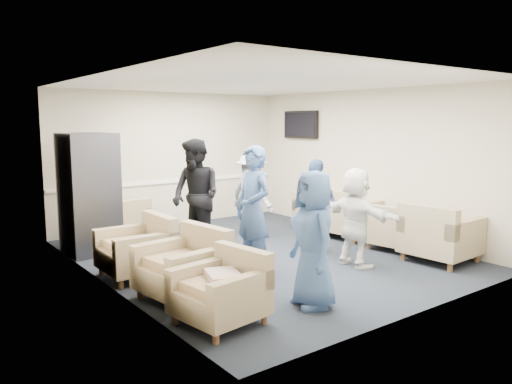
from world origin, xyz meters
TOP-DOWN VIEW (x-y plane):
  - floor at (0.00, 0.00)m, footprint 6.00×6.00m
  - ceiling at (0.00, 0.00)m, footprint 6.00×6.00m
  - back_wall at (0.00, 3.00)m, footprint 5.00×0.02m
  - front_wall at (0.00, -3.00)m, footprint 5.00×0.02m
  - left_wall at (-2.50, 0.00)m, footprint 0.02×6.00m
  - right_wall at (2.50, 0.00)m, footprint 0.02×6.00m
  - chair_rail at (0.00, 2.98)m, footprint 4.98×0.04m
  - tv at (2.44, 1.80)m, footprint 0.10×1.00m
  - armchair_left_near at (-1.95, -1.93)m, footprint 0.92×0.92m
  - armchair_left_mid at (-1.89, -1.01)m, footprint 1.00×1.00m
  - armchair_left_far at (-1.99, 0.13)m, footprint 0.88×0.88m
  - armchair_right_near at (1.92, -1.92)m, footprint 1.00×1.00m
  - armchair_right_midnear at (1.99, -1.07)m, footprint 0.92×0.92m
  - armchair_right_midfar at (2.03, 0.01)m, footprint 1.03×1.03m
  - armchair_right_far at (1.97, 0.76)m, footprint 0.88×0.88m
  - armchair_corner at (-1.36, 2.30)m, footprint 0.90×0.90m
  - vending_machine at (-2.09, 1.82)m, footprint 0.78×0.92m
  - backpack at (-1.04, -0.73)m, footprint 0.30×0.22m
  - pillow at (-1.96, -1.94)m, footprint 0.44×0.50m
  - person_front_left at (-0.86, -2.13)m, footprint 0.70×0.88m
  - person_mid_left at (-0.60, -0.62)m, footprint 0.44×0.66m
  - person_back_left at (-0.72, 0.76)m, footprint 0.85×1.01m
  - person_back_right at (0.66, 1.14)m, footprint 0.69×1.07m
  - person_mid_right at (0.85, -0.37)m, footprint 0.48×0.93m
  - person_front_right at (0.76, -1.31)m, footprint 0.47×1.36m

SIDE VIEW (x-z plane):
  - floor at x=0.00m, z-range 0.00..0.00m
  - backpack at x=-1.04m, z-range 0.01..0.50m
  - armchair_right_far at x=1.97m, z-range 0.00..0.63m
  - armchair_corner at x=-1.36m, z-range 0.00..0.64m
  - armchair_right_midnear at x=1.99m, z-range 0.00..0.65m
  - armchair_left_near at x=-1.95m, z-range 0.00..0.65m
  - armchair_left_far at x=-1.99m, z-range 0.00..0.70m
  - armchair_left_mid at x=-1.89m, z-range 0.00..0.72m
  - armchair_right_midfar at x=2.03m, z-range 0.00..0.76m
  - armchair_right_near at x=1.92m, z-range 0.00..0.76m
  - pillow at x=-1.96m, z-range 0.43..0.55m
  - person_front_right at x=0.76m, z-range 0.00..1.46m
  - person_mid_right at x=0.85m, z-range 0.00..1.52m
  - person_back_right at x=0.66m, z-range 0.00..1.57m
  - person_front_left at x=-0.86m, z-range 0.00..1.57m
  - person_mid_left at x=-0.60m, z-range 0.00..1.79m
  - chair_rail at x=0.00m, z-range 0.87..0.93m
  - person_back_left at x=-0.72m, z-range 0.00..1.85m
  - vending_machine at x=-2.09m, z-range 0.00..1.94m
  - back_wall at x=0.00m, z-range 0.00..2.70m
  - front_wall at x=0.00m, z-range 0.00..2.70m
  - left_wall at x=-2.50m, z-range 0.00..2.70m
  - right_wall at x=2.50m, z-range 0.00..2.70m
  - tv at x=2.44m, z-range 1.76..2.34m
  - ceiling at x=0.00m, z-range 2.70..2.70m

